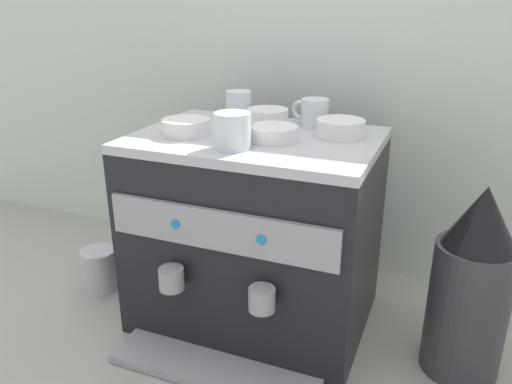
{
  "coord_description": "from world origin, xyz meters",
  "views": [
    {
      "loc": [
        0.43,
        -1.05,
        0.79
      ],
      "look_at": [
        0.0,
        0.0,
        0.35
      ],
      "focal_mm": 35.42,
      "sensor_mm": 36.0,
      "label": 1
    }
  ],
  "objects_px": {
    "ceramic_cup_1": "(313,112)",
    "ceramic_cup_2": "(239,105)",
    "ceramic_bowl_0": "(268,118)",
    "coffee_grinder": "(471,287)",
    "milk_pitcher": "(100,269)",
    "ceramic_bowl_2": "(186,127)",
    "ceramic_cup_0": "(234,130)",
    "ceramic_bowl_1": "(274,134)",
    "espresso_machine": "(255,232)",
    "ceramic_bowl_3": "(341,128)"
  },
  "relations": [
    {
      "from": "ceramic_cup_1",
      "to": "ceramic_bowl_0",
      "type": "height_order",
      "value": "ceramic_cup_1"
    },
    {
      "from": "espresso_machine",
      "to": "ceramic_bowl_3",
      "type": "relative_size",
      "value": 5.06
    },
    {
      "from": "ceramic_cup_0",
      "to": "espresso_machine",
      "type": "bearing_deg",
      "value": 87.0
    },
    {
      "from": "ceramic_cup_1",
      "to": "ceramic_bowl_2",
      "type": "relative_size",
      "value": 0.92
    },
    {
      "from": "espresso_machine",
      "to": "ceramic_bowl_2",
      "type": "relative_size",
      "value": 5.06
    },
    {
      "from": "ceramic_bowl_1",
      "to": "coffee_grinder",
      "type": "distance_m",
      "value": 0.54
    },
    {
      "from": "ceramic_cup_0",
      "to": "ceramic_bowl_3",
      "type": "bearing_deg",
      "value": 43.28
    },
    {
      "from": "espresso_machine",
      "to": "ceramic_bowl_3",
      "type": "bearing_deg",
      "value": 20.95
    },
    {
      "from": "ceramic_bowl_1",
      "to": "ceramic_cup_0",
      "type": "bearing_deg",
      "value": -125.05
    },
    {
      "from": "ceramic_bowl_3",
      "to": "espresso_machine",
      "type": "bearing_deg",
      "value": -159.05
    },
    {
      "from": "espresso_machine",
      "to": "ceramic_bowl_0",
      "type": "bearing_deg",
      "value": 94.04
    },
    {
      "from": "ceramic_bowl_0",
      "to": "espresso_machine",
      "type": "bearing_deg",
      "value": -85.96
    },
    {
      "from": "milk_pitcher",
      "to": "coffee_grinder",
      "type": "bearing_deg",
      "value": 1.92
    },
    {
      "from": "ceramic_bowl_0",
      "to": "ceramic_bowl_3",
      "type": "relative_size",
      "value": 0.92
    },
    {
      "from": "ceramic_bowl_0",
      "to": "milk_pitcher",
      "type": "bearing_deg",
      "value": -162.13
    },
    {
      "from": "ceramic_cup_0",
      "to": "ceramic_bowl_2",
      "type": "distance_m",
      "value": 0.16
    },
    {
      "from": "espresso_machine",
      "to": "coffee_grinder",
      "type": "height_order",
      "value": "espresso_machine"
    },
    {
      "from": "ceramic_bowl_1",
      "to": "coffee_grinder",
      "type": "height_order",
      "value": "ceramic_bowl_1"
    },
    {
      "from": "ceramic_bowl_3",
      "to": "milk_pitcher",
      "type": "bearing_deg",
      "value": -169.56
    },
    {
      "from": "ceramic_cup_1",
      "to": "ceramic_bowl_0",
      "type": "distance_m",
      "value": 0.11
    },
    {
      "from": "ceramic_bowl_2",
      "to": "ceramic_cup_2",
      "type": "bearing_deg",
      "value": 73.58
    },
    {
      "from": "espresso_machine",
      "to": "coffee_grinder",
      "type": "relative_size",
      "value": 1.28
    },
    {
      "from": "ceramic_bowl_1",
      "to": "milk_pitcher",
      "type": "xyz_separation_m",
      "value": [
        -0.51,
        -0.03,
        -0.44
      ]
    },
    {
      "from": "ceramic_bowl_2",
      "to": "milk_pitcher",
      "type": "distance_m",
      "value": 0.54
    },
    {
      "from": "ceramic_bowl_0",
      "to": "coffee_grinder",
      "type": "height_order",
      "value": "ceramic_bowl_0"
    },
    {
      "from": "ceramic_bowl_1",
      "to": "ceramic_bowl_3",
      "type": "distance_m",
      "value": 0.16
    },
    {
      "from": "espresso_machine",
      "to": "ceramic_cup_0",
      "type": "distance_m",
      "value": 0.3
    },
    {
      "from": "ceramic_cup_0",
      "to": "milk_pitcher",
      "type": "bearing_deg",
      "value": 172.64
    },
    {
      "from": "espresso_machine",
      "to": "ceramic_cup_0",
      "type": "xyz_separation_m",
      "value": [
        -0.01,
        -0.11,
        0.28
      ]
    },
    {
      "from": "ceramic_bowl_1",
      "to": "ceramic_bowl_3",
      "type": "bearing_deg",
      "value": 35.72
    },
    {
      "from": "ceramic_cup_2",
      "to": "milk_pitcher",
      "type": "distance_m",
      "value": 0.61
    },
    {
      "from": "ceramic_cup_1",
      "to": "coffee_grinder",
      "type": "height_order",
      "value": "ceramic_cup_1"
    },
    {
      "from": "ceramic_bowl_0",
      "to": "coffee_grinder",
      "type": "relative_size",
      "value": 0.23
    },
    {
      "from": "ceramic_cup_2",
      "to": "coffee_grinder",
      "type": "height_order",
      "value": "ceramic_cup_2"
    },
    {
      "from": "ceramic_bowl_0",
      "to": "ceramic_bowl_1",
      "type": "relative_size",
      "value": 0.94
    },
    {
      "from": "ceramic_cup_1",
      "to": "ceramic_bowl_1",
      "type": "relative_size",
      "value": 0.94
    },
    {
      "from": "ceramic_bowl_1",
      "to": "ceramic_bowl_2",
      "type": "bearing_deg",
      "value": -172.87
    },
    {
      "from": "espresso_machine",
      "to": "ceramic_bowl_1",
      "type": "xyz_separation_m",
      "value": [
        0.05,
        -0.02,
        0.26
      ]
    },
    {
      "from": "ceramic_bowl_1",
      "to": "ceramic_bowl_3",
      "type": "height_order",
      "value": "ceramic_bowl_3"
    },
    {
      "from": "ceramic_cup_1",
      "to": "ceramic_cup_2",
      "type": "bearing_deg",
      "value": -177.29
    },
    {
      "from": "ceramic_cup_2",
      "to": "ceramic_bowl_1",
      "type": "relative_size",
      "value": 0.98
    },
    {
      "from": "ceramic_cup_1",
      "to": "ceramic_cup_2",
      "type": "distance_m",
      "value": 0.2
    },
    {
      "from": "ceramic_bowl_0",
      "to": "coffee_grinder",
      "type": "bearing_deg",
      "value": -12.57
    },
    {
      "from": "espresso_machine",
      "to": "ceramic_bowl_0",
      "type": "distance_m",
      "value": 0.28
    },
    {
      "from": "ceramic_bowl_2",
      "to": "milk_pitcher",
      "type": "bearing_deg",
      "value": 179.94
    },
    {
      "from": "ceramic_cup_2",
      "to": "ceramic_bowl_1",
      "type": "bearing_deg",
      "value": -45.53
    },
    {
      "from": "ceramic_cup_0",
      "to": "coffee_grinder",
      "type": "xyz_separation_m",
      "value": [
        0.51,
        0.09,
        -0.32
      ]
    },
    {
      "from": "ceramic_cup_2",
      "to": "coffee_grinder",
      "type": "bearing_deg",
      "value": -13.98
    },
    {
      "from": "ceramic_bowl_0",
      "to": "coffee_grinder",
      "type": "xyz_separation_m",
      "value": [
        0.51,
        -0.11,
        -0.3
      ]
    },
    {
      "from": "ceramic_cup_0",
      "to": "ceramic_bowl_1",
      "type": "bearing_deg",
      "value": 54.95
    }
  ]
}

